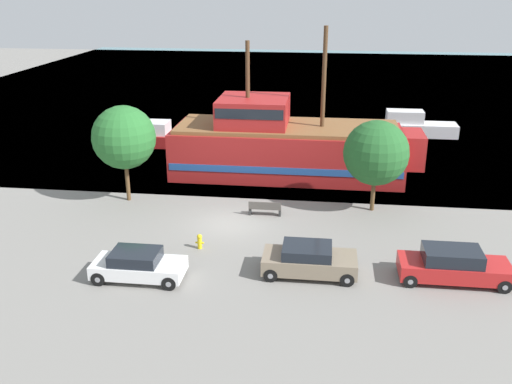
% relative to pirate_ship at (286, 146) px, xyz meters
% --- Properties ---
extents(ground_plane, '(160.00, 160.00, 0.00)m').
position_rel_pirate_ship_xyz_m(ground_plane, '(-2.41, -9.07, -2.01)').
color(ground_plane, gray).
extents(water_surface, '(80.00, 80.00, 0.00)m').
position_rel_pirate_ship_xyz_m(water_surface, '(-2.41, 34.93, -2.01)').
color(water_surface, slate).
rests_on(water_surface, ground).
extents(pirate_ship, '(16.66, 5.67, 9.89)m').
position_rel_pirate_ship_xyz_m(pirate_ship, '(0.00, 0.00, 0.00)').
color(pirate_ship, '#A31E1E').
rests_on(pirate_ship, water_surface).
extents(moored_boat_dockside, '(5.64, 2.53, 1.90)m').
position_rel_pirate_ship_xyz_m(moored_boat_dockside, '(-10.73, 6.16, -1.30)').
color(moored_boat_dockside, maroon).
rests_on(moored_boat_dockside, water_surface).
extents(moored_boat_outer, '(7.69, 2.09, 2.14)m').
position_rel_pirate_ship_xyz_m(moored_boat_outer, '(9.78, 11.77, -1.21)').
color(moored_boat_outer, silver).
rests_on(moored_boat_outer, water_surface).
extents(parked_car_curb_front, '(4.06, 1.87, 1.34)m').
position_rel_pirate_ship_xyz_m(parked_car_curb_front, '(-5.39, -15.56, -1.34)').
color(parked_car_curb_front, white).
rests_on(parked_car_curb_front, ground_plane).
extents(parked_car_curb_mid, '(4.78, 1.89, 1.54)m').
position_rel_pirate_ship_xyz_m(parked_car_curb_mid, '(8.49, -14.03, -1.26)').
color(parked_car_curb_mid, '#B21E1E').
rests_on(parked_car_curb_mid, ground_plane).
extents(parked_car_curb_rear, '(4.23, 2.00, 1.42)m').
position_rel_pirate_ship_xyz_m(parked_car_curb_rear, '(2.14, -14.22, -1.30)').
color(parked_car_curb_rear, '#7F705B').
rests_on(parked_car_curb_rear, ground_plane).
extents(fire_hydrant, '(0.42, 0.25, 0.76)m').
position_rel_pirate_ship_xyz_m(fire_hydrant, '(-3.34, -12.22, -1.60)').
color(fire_hydrant, yellow).
rests_on(fire_hydrant, ground_plane).
extents(bench_promenade_east, '(1.83, 0.45, 0.85)m').
position_rel_pirate_ship_xyz_m(bench_promenade_east, '(-0.59, -7.59, -1.57)').
color(bench_promenade_east, '#4C4742').
rests_on(bench_promenade_east, ground_plane).
extents(tree_row_east, '(3.74, 3.74, 5.79)m').
position_rel_pirate_ship_xyz_m(tree_row_east, '(-9.07, -6.17, 1.90)').
color(tree_row_east, brown).
rests_on(tree_row_east, ground_plane).
extents(tree_row_mideast, '(3.69, 3.69, 5.30)m').
position_rel_pirate_ship_xyz_m(tree_row_mideast, '(5.51, -6.01, 1.44)').
color(tree_row_mideast, brown).
rests_on(tree_row_mideast, ground_plane).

